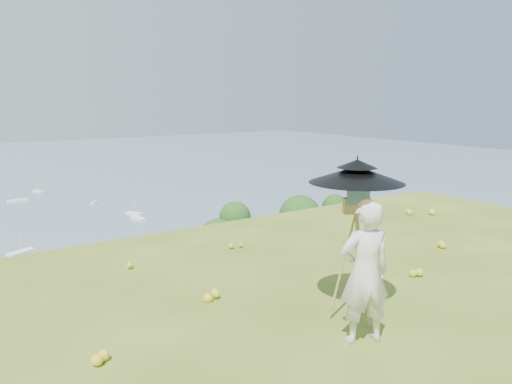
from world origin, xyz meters
TOP-DOWN VIEW (x-y plane):
  - slope_trees at (0.00, 35.00)m, footprint 110.00×50.00m
  - wildflowers at (0.00, 0.25)m, footprint 10.00×10.50m
  - painter at (-1.63, 1.13)m, footprint 0.72×0.60m
  - field_easel at (-1.28, 1.64)m, footprint 0.90×0.90m
  - sun_umbrella at (-1.27, 1.66)m, footprint 1.51×1.51m
  - painter_cap at (-1.63, 1.13)m, footprint 0.30×0.32m

SIDE VIEW (x-z plane):
  - slope_trees at x=0.00m, z-range -18.00..-12.00m
  - wildflowers at x=0.00m, z-range 0.00..0.12m
  - painter at x=-1.63m, z-range 0.00..1.69m
  - field_easel at x=-1.28m, z-range 0.00..1.75m
  - painter_cap at x=-1.63m, z-range 1.60..1.70m
  - sun_umbrella at x=-1.27m, z-range 1.44..2.12m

